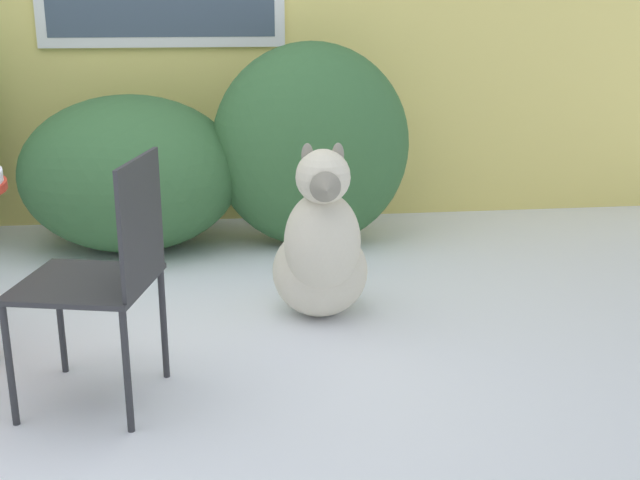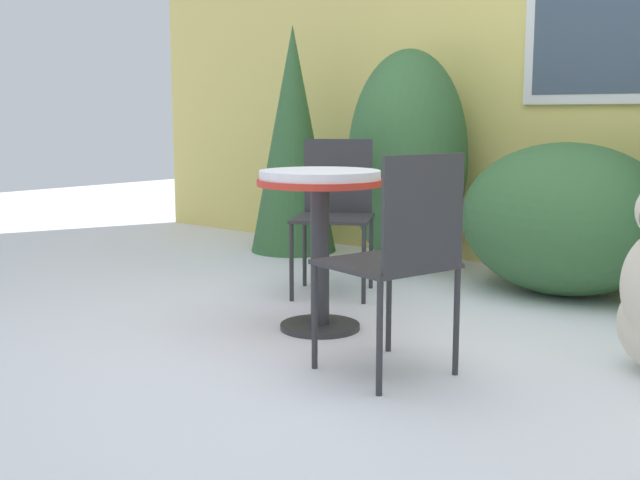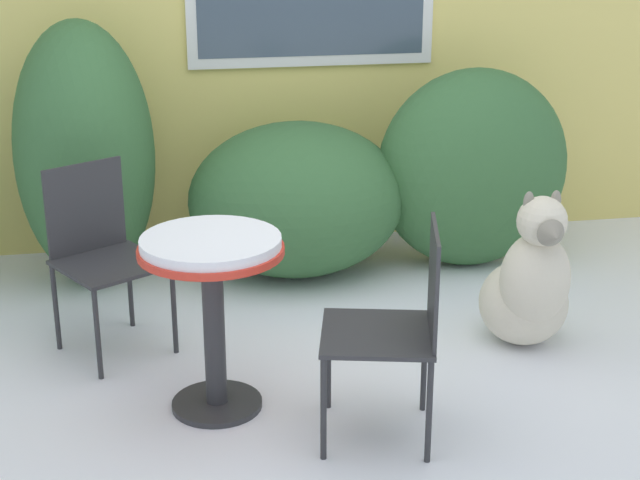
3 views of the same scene
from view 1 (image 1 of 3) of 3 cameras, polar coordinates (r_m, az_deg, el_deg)
The scene contains 5 objects.
ground_plane at distance 3.16m, azimuth -16.72°, elevation -9.36°, with size 16.00×16.00×0.00m, color white.
shrub_middle at distance 4.53m, azimuth -13.30°, elevation 4.62°, with size 1.20×0.99×0.86m.
shrub_right at distance 4.45m, azimuth -0.62°, elevation 6.68°, with size 1.09×0.61×1.13m.
patio_chair_far_side at distance 2.78m, azimuth -14.95°, elevation -2.08°, with size 0.52×0.52×0.87m.
dog at distance 3.45m, azimuth 0.07°, elevation -0.91°, with size 0.44×0.64×0.80m.
Camera 1 is at (0.57, -2.79, 1.36)m, focal length 45.00 mm.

